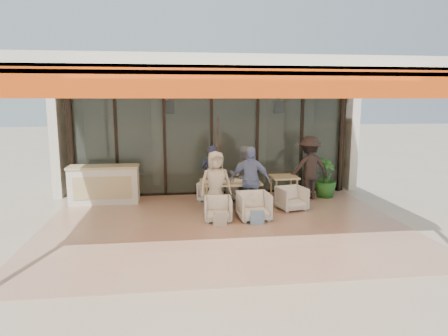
# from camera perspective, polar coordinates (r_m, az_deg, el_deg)

# --- Properties ---
(ground) EXTENTS (70.00, 70.00, 0.00)m
(ground) POSITION_cam_1_polar(r_m,az_deg,el_deg) (9.02, 0.09, -8.20)
(ground) COLOR #C6B293
(ground) RESTS_ON ground
(terrace_floor) EXTENTS (8.00, 6.00, 0.01)m
(terrace_floor) POSITION_cam_1_polar(r_m,az_deg,el_deg) (9.02, 0.09, -8.17)
(terrace_floor) COLOR tan
(terrace_floor) RESTS_ON ground
(terrace_structure) EXTENTS (8.00, 6.00, 3.40)m
(terrace_structure) POSITION_cam_1_polar(r_m,az_deg,el_deg) (8.33, 0.33, 12.98)
(terrace_structure) COLOR silver
(terrace_structure) RESTS_ON ground
(glass_storefront) EXTENTS (8.08, 0.10, 3.20)m
(glass_storefront) POSITION_cam_1_polar(r_m,az_deg,el_deg) (11.62, -1.79, 3.92)
(glass_storefront) COLOR #9EADA3
(glass_storefront) RESTS_ON ground
(interior_block) EXTENTS (9.05, 3.62, 3.52)m
(interior_block) POSITION_cam_1_polar(r_m,az_deg,el_deg) (13.88, -2.69, 7.47)
(interior_block) COLOR silver
(interior_block) RESTS_ON ground
(host_counter) EXTENTS (1.85, 0.65, 1.04)m
(host_counter) POSITION_cam_1_polar(r_m,az_deg,el_deg) (11.20, -16.72, -2.25)
(host_counter) COLOR silver
(host_counter) RESTS_ON ground
(dining_table) EXTENTS (1.50, 0.90, 0.93)m
(dining_table) POSITION_cam_1_polar(r_m,az_deg,el_deg) (10.11, 0.87, -2.20)
(dining_table) COLOR tan
(dining_table) RESTS_ON ground
(chair_far_left) EXTENTS (0.77, 0.75, 0.62)m
(chair_far_left) POSITION_cam_1_polar(r_m,az_deg,el_deg) (11.06, -1.95, -3.16)
(chair_far_left) COLOR white
(chair_far_left) RESTS_ON ground
(chair_far_right) EXTENTS (0.79, 0.77, 0.64)m
(chair_far_right) POSITION_cam_1_polar(r_m,az_deg,el_deg) (11.16, 2.35, -2.99)
(chair_far_right) COLOR white
(chair_far_right) RESTS_ON ground
(chair_near_left) EXTENTS (0.65, 0.62, 0.63)m
(chair_near_left) POSITION_cam_1_polar(r_m,az_deg,el_deg) (9.22, -0.86, -5.74)
(chair_near_left) COLOR white
(chair_near_left) RESTS_ON ground
(chair_near_right) EXTENTS (0.75, 0.71, 0.73)m
(chair_near_right) POSITION_cam_1_polar(r_m,az_deg,el_deg) (9.34, 4.29, -5.26)
(chair_near_right) COLOR white
(chair_near_right) RESTS_ON ground
(diner_navy) EXTENTS (0.63, 0.45, 1.61)m
(diner_navy) POSITION_cam_1_polar(r_m,az_deg,el_deg) (10.47, -1.72, -1.13)
(diner_navy) COLOR #1B223C
(diner_navy) RESTS_ON ground
(diner_grey) EXTENTS (0.86, 0.72, 1.58)m
(diner_grey) POSITION_cam_1_polar(r_m,az_deg,el_deg) (10.58, 2.82, -1.10)
(diner_grey) COLOR slate
(diner_grey) RESTS_ON ground
(diner_cream) EXTENTS (0.83, 0.60, 1.57)m
(diner_cream) POSITION_cam_1_polar(r_m,az_deg,el_deg) (9.60, -1.20, -2.24)
(diner_cream) COLOR beige
(diner_cream) RESTS_ON ground
(diner_periwinkle) EXTENTS (1.06, 0.67, 1.68)m
(diner_periwinkle) POSITION_cam_1_polar(r_m,az_deg,el_deg) (9.71, 3.74, -1.81)
(diner_periwinkle) COLOR #7386C0
(diner_periwinkle) RESTS_ON ground
(tote_bag_cream) EXTENTS (0.30, 0.10, 0.34)m
(tote_bag_cream) POSITION_cam_1_polar(r_m,az_deg,el_deg) (8.88, -0.57, -7.34)
(tote_bag_cream) COLOR silver
(tote_bag_cream) RESTS_ON ground
(tote_bag_blue) EXTENTS (0.30, 0.10, 0.34)m
(tote_bag_blue) POSITION_cam_1_polar(r_m,az_deg,el_deg) (9.01, 4.78, -7.11)
(tote_bag_blue) COLOR #99BFD8
(tote_bag_blue) RESTS_ON ground
(side_table) EXTENTS (0.70, 0.70, 0.74)m
(side_table) POSITION_cam_1_polar(r_m,az_deg,el_deg) (10.91, 8.57, -1.68)
(side_table) COLOR tan
(side_table) RESTS_ON ground
(side_chair) EXTENTS (0.77, 0.74, 0.67)m
(side_chair) POSITION_cam_1_polar(r_m,az_deg,el_deg) (10.27, 9.65, -4.15)
(side_chair) COLOR white
(side_chair) RESTS_ON ground
(standing_woman) EXTENTS (1.24, 0.82, 1.79)m
(standing_woman) POSITION_cam_1_polar(r_m,az_deg,el_deg) (11.35, 12.07, -0.02)
(standing_woman) COLOR black
(standing_woman) RESTS_ON ground
(potted_palm) EXTENTS (0.92, 0.92, 1.16)m
(potted_palm) POSITION_cam_1_polar(r_m,az_deg,el_deg) (11.73, 14.32, -1.36)
(potted_palm) COLOR #1E5919
(potted_palm) RESTS_ON ground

